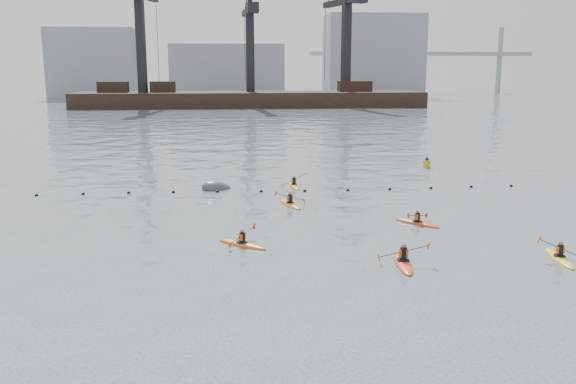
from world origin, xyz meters
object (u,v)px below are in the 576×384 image
object	(u,v)px
kayaker_5	(294,185)
mooring_buoy	(217,189)
kayaker_1	(559,257)
nav_buoy	(427,164)
kayaker_2	(242,244)
kayaker_0	(403,262)
kayaker_4	(417,222)
kayaker_3	(290,204)

from	to	relation	value
kayaker_5	mooring_buoy	size ratio (longest dim) A/B	1.29
kayaker_1	nav_buoy	distance (m)	24.94
kayaker_5	mooring_buoy	bearing A→B (deg)	-179.78
kayaker_2	mooring_buoy	distance (m)	13.96
kayaker_5	kayaker_2	bearing A→B (deg)	-110.17
kayaker_1	kayaker_5	size ratio (longest dim) A/B	1.08
kayaker_0	kayaker_4	distance (m)	7.17
kayaker_1	kayaker_4	xyz separation A→B (m)	(-4.50, 6.67, -0.01)
kayaker_3	mooring_buoy	distance (m)	7.19
kayaker_5	kayaker_1	bearing A→B (deg)	-65.02
kayaker_3	mooring_buoy	size ratio (longest dim) A/B	1.38
kayaker_2	mooring_buoy	world-z (taller)	kayaker_2
kayaker_0	mooring_buoy	distance (m)	19.33
kayaker_0	kayaker_1	xyz separation A→B (m)	(7.17, -0.01, -0.01)
kayaker_0	kayaker_3	size ratio (longest dim) A/B	1.11
kayaker_0	kayaker_2	size ratio (longest dim) A/B	1.32
kayaker_2	mooring_buoy	bearing A→B (deg)	47.26
kayaker_4	kayaker_5	distance (m)	12.53
kayaker_4	nav_buoy	xyz separation A→B (m)	(6.37, 18.21, 0.25)
kayaker_3	kayaker_5	bearing A→B (deg)	64.92
kayaker_3	kayaker_2	bearing A→B (deg)	-127.34
kayaker_5	mooring_buoy	xyz separation A→B (m)	(-5.50, -0.48, -0.09)
kayaker_1	kayaker_3	xyz separation A→B (m)	(-11.03, 11.88, -0.00)
kayaker_4	nav_buoy	size ratio (longest dim) A/B	2.25
nav_buoy	kayaker_4	bearing A→B (deg)	-109.29
kayaker_2	nav_buoy	size ratio (longest dim) A/B	2.31
kayaker_0	mooring_buoy	size ratio (longest dim) A/B	1.54
kayaker_3	kayaker_4	xyz separation A→B (m)	(6.53, -5.21, -0.01)
kayaker_0	kayaker_2	distance (m)	7.79
kayaker_4	nav_buoy	distance (m)	19.29
kayaker_1	kayaker_2	world-z (taller)	kayaker_1
nav_buoy	kayaker_1	bearing A→B (deg)	-94.30
kayaker_4	nav_buoy	world-z (taller)	nav_buoy
kayaker_5	kayaker_4	bearing A→B (deg)	-67.78
kayaker_3	kayaker_5	distance (m)	6.01
kayaker_0	mooring_buoy	bearing A→B (deg)	122.97
kayaker_2	kayaker_3	world-z (taller)	kayaker_3
kayaker_0	kayaker_3	world-z (taller)	kayaker_0
kayaker_0	kayaker_4	bearing A→B (deg)	74.99
kayaker_3	kayaker_4	world-z (taller)	kayaker_3
kayaker_4	kayaker_5	size ratio (longest dim) A/B	0.88
kayaker_1	mooring_buoy	world-z (taller)	kayaker_1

